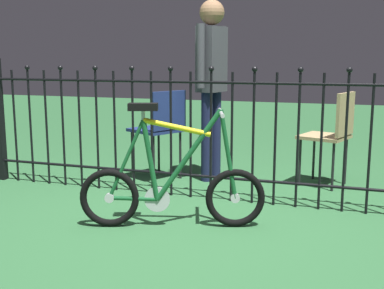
{
  "coord_description": "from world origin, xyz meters",
  "views": [
    {
      "loc": [
        1.06,
        -3.11,
        1.17
      ],
      "look_at": [
        -0.06,
        0.21,
        0.55
      ],
      "focal_mm": 45.51,
      "sensor_mm": 36.0,
      "label": 1
    }
  ],
  "objects_px": {
    "chair_navy": "(161,125)",
    "person_visitor": "(212,74)",
    "bicycle": "(172,186)",
    "chair_tan": "(333,130)"
  },
  "relations": [
    {
      "from": "person_visitor",
      "to": "chair_tan",
      "type": "bearing_deg",
      "value": 4.9
    },
    {
      "from": "bicycle",
      "to": "person_visitor",
      "type": "relative_size",
      "value": 0.73
    },
    {
      "from": "person_visitor",
      "to": "bicycle",
      "type": "bearing_deg",
      "value": -84.68
    },
    {
      "from": "chair_navy",
      "to": "bicycle",
      "type": "bearing_deg",
      "value": -64.7
    },
    {
      "from": "chair_tan",
      "to": "person_visitor",
      "type": "xyz_separation_m",
      "value": [
        -1.13,
        -0.1,
        0.5
      ]
    },
    {
      "from": "bicycle",
      "to": "chair_navy",
      "type": "height_order",
      "value": "bicycle"
    },
    {
      "from": "chair_tan",
      "to": "bicycle",
      "type": "bearing_deg",
      "value": -123.63
    },
    {
      "from": "bicycle",
      "to": "chair_tan",
      "type": "distance_m",
      "value": 1.82
    },
    {
      "from": "chair_tan",
      "to": "person_visitor",
      "type": "relative_size",
      "value": 0.51
    },
    {
      "from": "chair_navy",
      "to": "person_visitor",
      "type": "relative_size",
      "value": 0.51
    }
  ]
}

